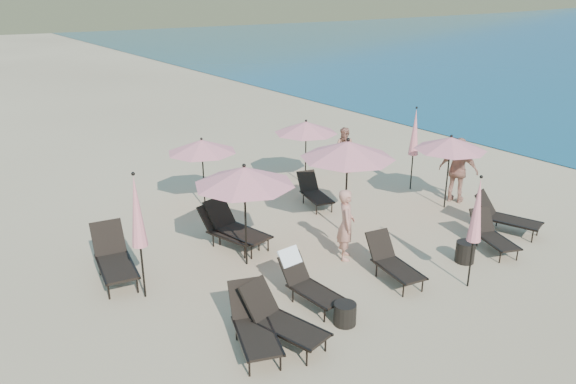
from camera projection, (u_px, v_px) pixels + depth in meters
ground at (420, 273)px, 12.44m from camera, size 800.00×800.00×0.00m
lounger_0 at (254, 324)px, 9.79m from camera, size 1.15×1.79×0.96m
lounger_1 at (281, 319)px, 9.92m from camera, size 1.03×1.78×0.96m
lounger_2 at (306, 281)px, 11.18m from camera, size 0.68×1.58×0.96m
lounger_3 at (393, 262)px, 12.06m from camera, size 0.84×1.63×0.89m
lounger_4 at (492, 234)px, 13.43m from camera, size 1.02×1.56×0.84m
lounger_5 at (505, 216)px, 14.38m from camera, size 1.11×1.76×0.95m
lounger_6 at (114, 257)px, 12.08m from camera, size 0.98×1.92×1.05m
lounger_7 at (228, 229)px, 13.59m from camera, size 1.08×1.75×0.95m
lounger_8 at (235, 227)px, 13.64m from camera, size 1.05×1.89×1.03m
lounger_9 at (314, 192)px, 16.14m from camera, size 0.91×1.59×0.86m
umbrella_open_0 at (244, 176)px, 12.11m from camera, size 2.24×2.24×2.41m
umbrella_open_1 at (348, 150)px, 13.65m from camera, size 2.35×2.35×2.53m
umbrella_open_2 at (451, 144)px, 15.45m from camera, size 1.99×1.99×2.14m
umbrella_open_3 at (202, 146)px, 15.41m from camera, size 1.93×1.93×2.08m
umbrella_open_4 at (306, 127)px, 17.27m from camera, size 1.97×1.97×2.12m
umbrella_closed_0 at (477, 211)px, 11.30m from camera, size 0.29×0.29×2.49m
umbrella_closed_1 at (415, 132)px, 16.93m from camera, size 0.31×0.31×2.61m
umbrella_closed_2 at (137, 212)px, 10.85m from camera, size 0.32×0.32×2.69m
side_table_0 at (345, 314)px, 10.51m from camera, size 0.43×0.43×0.43m
side_table_1 at (465, 252)px, 12.87m from camera, size 0.44×0.44×0.49m
beachgoer_a at (346, 224)px, 12.85m from camera, size 0.70×0.74×1.69m
beachgoer_b at (345, 150)px, 18.87m from camera, size 0.88×0.94×1.54m
beachgoer_c at (458, 170)px, 16.21m from camera, size 0.87×1.22×1.93m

